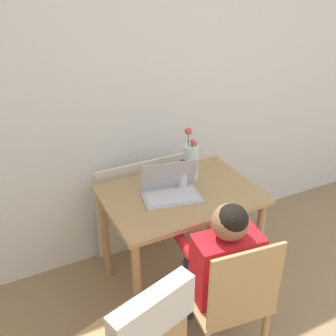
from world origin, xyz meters
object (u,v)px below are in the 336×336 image
laptop (170,188)px  flower_vase (191,160)px  chair_occupied (230,300)px  person_seated (222,259)px  water_bottle (183,175)px  chair_spare (143,336)px

laptop → flower_vase: flower_vase is taller
chair_occupied → laptop: (-0.01, 0.66, 0.33)m
person_seated → laptop: person_seated is taller
chair_occupied → person_seated: (0.01, 0.12, 0.18)m
laptop → person_seated: bearing=-76.0°
chair_occupied → water_bottle: 0.81m
person_seated → laptop: 0.56m
chair_occupied → flower_vase: bearing=-98.0°
person_seated → chair_occupied: bearing=90.0°
person_seated → water_bottle: (0.09, 0.60, 0.18)m
chair_occupied → water_bottle: bearing=-91.5°
person_seated → water_bottle: 0.63m
laptop → water_bottle: 0.13m
person_seated → water_bottle: size_ratio=5.48×
laptop → water_bottle: size_ratio=2.09×
chair_occupied → person_seated: bearing=-90.0°
flower_vase → water_bottle: (-0.10, -0.08, -0.04)m
water_bottle → chair_occupied: bearing=-98.1°
person_seated → laptop: size_ratio=2.62×
person_seated → flower_vase: size_ratio=2.85×
chair_spare → person_seated: bearing=-174.5°
laptop → chair_spare: bearing=-112.8°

